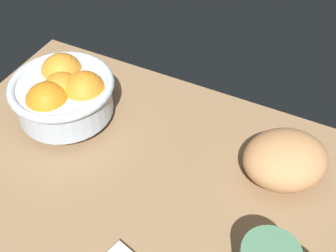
{
  "coord_description": "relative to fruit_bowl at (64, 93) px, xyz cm",
  "views": [
    {
      "loc": [
        23.75,
        -37.3,
        60.52
      ],
      "look_at": [
        -0.11,
        10.9,
        5.0
      ],
      "focal_mm": 45.28,
      "sensor_mm": 36.0,
      "label": 1
    }
  ],
  "objects": [
    {
      "name": "ground_plane",
      "position": [
        21.32,
        -8.63,
        -7.9
      ],
      "size": [
        82.75,
        58.62,
        3.0
      ],
      "primitive_type": "cube",
      "color": "#8F6E4B"
    },
    {
      "name": "bread_loaf",
      "position": [
        42.52,
        4.72,
        -2.19
      ],
      "size": [
        19.62,
        19.4,
        8.42
      ],
      "primitive_type": "ellipsoid",
      "rotation": [
        0.0,
        0.0,
        0.71
      ],
      "color": "tan",
      "rests_on": "ground"
    },
    {
      "name": "fruit_bowl",
      "position": [
        0.0,
        0.0,
        0.0
      ],
      "size": [
        20.13,
        20.13,
        11.45
      ],
      "color": "silver",
      "rests_on": "ground"
    }
  ]
}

